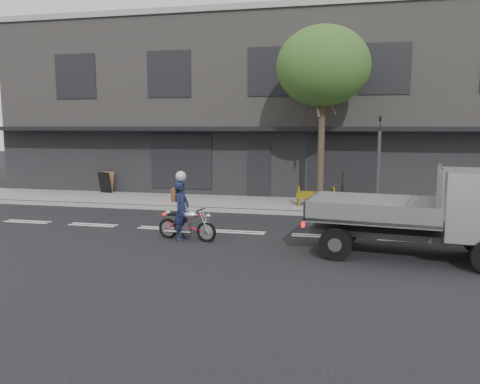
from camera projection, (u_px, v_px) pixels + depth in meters
name	position (u px, v px, depth m)	size (l,w,h in m)	color
ground	(239.00, 232.00, 14.02)	(80.00, 80.00, 0.00)	black
sidewalk	(264.00, 204.00, 18.55)	(32.00, 3.20, 0.15)	gray
kerb	(257.00, 211.00, 17.00)	(32.00, 0.20, 0.15)	gray
building_main	(285.00, 110.00, 24.39)	(26.00, 10.00, 8.00)	slate
street_tree	(323.00, 67.00, 16.88)	(3.40, 3.40, 6.74)	#382B21
traffic_light_pole	(378.00, 170.00, 16.14)	(0.12, 0.12, 3.50)	#2D2D30
motorcycle	(187.00, 223.00, 13.00)	(1.77, 0.52, 0.92)	black
rider	(181.00, 211.00, 12.98)	(0.60, 0.40, 1.65)	#141938
flatbed_ute	(462.00, 207.00, 10.84)	(5.06, 2.55, 2.25)	black
construction_barrier	(315.00, 196.00, 17.52)	(1.39, 0.56, 0.78)	yellow
sandwich_board	(105.00, 183.00, 21.16)	(0.60, 0.40, 0.95)	black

